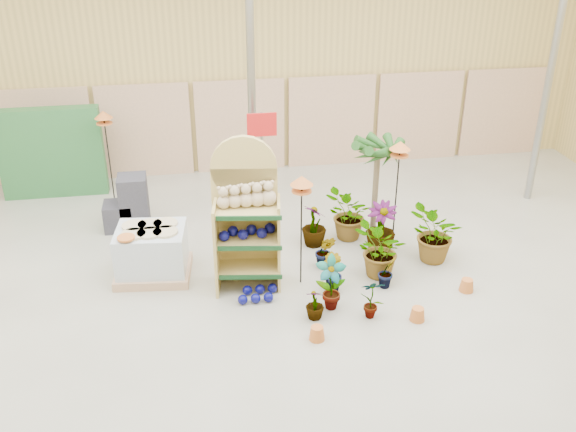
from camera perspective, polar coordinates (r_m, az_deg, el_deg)
name	(u,v)px	position (r m, az deg, el deg)	size (l,w,h in m)	color
room	(273,157)	(8.81, -1.30, 5.24)	(15.20, 12.10, 4.70)	gray
display_shelf	(246,219)	(9.63, -3.75, -0.27)	(1.07, 0.76, 2.36)	tan
teddy_bears	(249,197)	(9.36, -3.53, 1.71)	(0.88, 0.24, 0.38)	tan
gazing_balls_shelf	(247,232)	(9.59, -3.64, -1.44)	(0.87, 0.30, 0.16)	#090B62
gazing_balls_floor	(258,294)	(9.69, -2.70, -6.92)	(0.63, 0.39, 0.15)	#090B62
pallet_stack	(152,252)	(10.28, -11.98, -3.19)	(1.24, 1.07, 0.85)	tan
charcoal_planters	(129,207)	(11.86, -13.96, 0.79)	(0.80, 0.50, 1.00)	#27272E
trellis_stock	(51,153)	(13.47, -20.29, 5.29)	(2.00, 0.30, 1.80)	#286432
offer_sign	(262,149)	(10.96, -2.31, 6.01)	(0.50, 0.08, 2.20)	gray
bird_table_front	(302,184)	(9.30, 1.22, 2.84)	(0.34, 0.34, 1.81)	black
bird_table_right	(400,149)	(10.45, 9.92, 5.86)	(0.34, 0.34, 1.93)	black
bird_table_back	(104,118)	(12.56, -16.07, 8.39)	(0.34, 0.34, 1.85)	black
palm	(378,149)	(10.84, 8.01, 5.94)	(0.70, 0.70, 1.91)	brown
potted_plant_0	(331,284)	(9.29, 3.81, -6.01)	(0.45, 0.30, 0.85)	#1C4717
potted_plant_1	(332,273)	(9.77, 3.93, -5.05)	(0.33, 0.27, 0.60)	#1C4717
potted_plant_2	(380,252)	(10.10, 8.21, -3.15)	(0.82, 0.71, 0.91)	#1C4717
potted_plant_3	(381,228)	(10.83, 8.25, -1.05)	(0.50, 0.50, 0.89)	#1C4717
potted_plant_5	(325,251)	(10.34, 3.33, -3.16)	(0.33, 0.26, 0.60)	#1C4717
potted_plant_6	(349,216)	(11.15, 5.45, 0.03)	(0.82, 0.71, 0.91)	#1C4717
potted_plant_7	(315,304)	(9.18, 2.41, -7.82)	(0.27, 0.27, 0.47)	#1C4717
potted_plant_8	(372,298)	(9.22, 7.46, -7.23)	(0.34, 0.23, 0.64)	#1C4717
potted_plant_9	(387,272)	(9.97, 8.79, -4.94)	(0.28, 0.23, 0.52)	#1C4717
potted_plant_10	(435,235)	(10.67, 12.96, -1.69)	(0.87, 0.76, 0.97)	#1C4717
potted_plant_11	(314,225)	(10.96, 2.33, -0.82)	(0.42, 0.42, 0.76)	#1C4717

